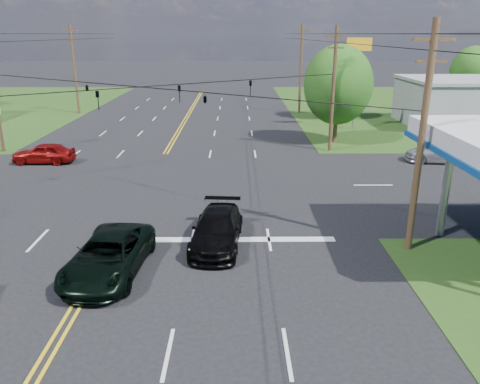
{
  "coord_description": "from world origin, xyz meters",
  "views": [
    {
      "loc": [
        5.51,
        -15.45,
        8.91
      ],
      "look_at": [
        5.7,
        6.0,
        1.63
      ],
      "focal_mm": 35.0,
      "sensor_mm": 36.0,
      "label": 1
    }
  ],
  "objects_px": {
    "retail_ne": "(477,104)",
    "tree_far_r": "(473,72)",
    "pole_left_far": "(74,68)",
    "tree_right_a": "(338,85)",
    "pole_ne": "(333,88)",
    "tree_right_b": "(338,80)",
    "pole_se": "(422,138)",
    "pickup_dkgreen": "(109,256)",
    "pole_right_far": "(301,68)",
    "suv_black": "(217,229)"
  },
  "relations": [
    {
      "from": "retail_ne",
      "to": "tree_far_r",
      "type": "distance_m",
      "value": 11.02
    },
    {
      "from": "pole_left_far",
      "to": "tree_right_a",
      "type": "relative_size",
      "value": 1.22
    },
    {
      "from": "pole_ne",
      "to": "tree_right_a",
      "type": "bearing_deg",
      "value": 71.57
    },
    {
      "from": "pole_ne",
      "to": "tree_right_b",
      "type": "height_order",
      "value": "pole_ne"
    },
    {
      "from": "pole_se",
      "to": "pickup_dkgreen",
      "type": "height_order",
      "value": "pole_se"
    },
    {
      "from": "pole_left_far",
      "to": "pole_right_far",
      "type": "distance_m",
      "value": 26.0
    },
    {
      "from": "pole_se",
      "to": "tree_far_r",
      "type": "relative_size",
      "value": 1.25
    },
    {
      "from": "pole_left_far",
      "to": "pickup_dkgreen",
      "type": "xyz_separation_m",
      "value": [
        13.57,
        -39.08,
        -4.4
      ]
    },
    {
      "from": "pickup_dkgreen",
      "to": "suv_black",
      "type": "xyz_separation_m",
      "value": [
        4.1,
        2.58,
        -0.03
      ]
    },
    {
      "from": "pole_ne",
      "to": "tree_right_b",
      "type": "relative_size",
      "value": 1.34
    },
    {
      "from": "retail_ne",
      "to": "tree_right_b",
      "type": "height_order",
      "value": "tree_right_b"
    },
    {
      "from": "tree_right_a",
      "to": "suv_black",
      "type": "relative_size",
      "value": 1.62
    },
    {
      "from": "retail_ne",
      "to": "pole_right_far",
      "type": "bearing_deg",
      "value": 154.8
    },
    {
      "from": "tree_right_a",
      "to": "tree_far_r",
      "type": "relative_size",
      "value": 1.07
    },
    {
      "from": "retail_ne",
      "to": "pole_left_far",
      "type": "height_order",
      "value": "pole_left_far"
    },
    {
      "from": "retail_ne",
      "to": "pole_ne",
      "type": "height_order",
      "value": "pole_ne"
    },
    {
      "from": "tree_right_a",
      "to": "tree_far_r",
      "type": "distance_m",
      "value": 26.91
    },
    {
      "from": "pole_ne",
      "to": "tree_far_r",
      "type": "bearing_deg",
      "value": 45.0
    },
    {
      "from": "pole_se",
      "to": "tree_right_b",
      "type": "distance_m",
      "value": 33.19
    },
    {
      "from": "suv_black",
      "to": "pickup_dkgreen",
      "type": "bearing_deg",
      "value": -143.18
    },
    {
      "from": "pole_right_far",
      "to": "tree_right_b",
      "type": "distance_m",
      "value": 5.4
    },
    {
      "from": "tree_far_r",
      "to": "pickup_dkgreen",
      "type": "height_order",
      "value": "tree_far_r"
    },
    {
      "from": "pole_right_far",
      "to": "tree_right_b",
      "type": "xyz_separation_m",
      "value": [
        3.5,
        -4.0,
        -0.95
      ]
    },
    {
      "from": "pole_right_far",
      "to": "tree_right_a",
      "type": "height_order",
      "value": "pole_right_far"
    },
    {
      "from": "tree_right_a",
      "to": "suv_black",
      "type": "xyz_separation_m",
      "value": [
        -9.33,
        -20.5,
        -4.13
      ]
    },
    {
      "from": "pole_ne",
      "to": "pole_left_far",
      "type": "distance_m",
      "value": 32.2
    },
    {
      "from": "pole_left_far",
      "to": "tree_right_a",
      "type": "xyz_separation_m",
      "value": [
        27.0,
        -16.0,
        -0.3
      ]
    },
    {
      "from": "pole_ne",
      "to": "tree_far_r",
      "type": "relative_size",
      "value": 1.25
    },
    {
      "from": "tree_far_r",
      "to": "pickup_dkgreen",
      "type": "distance_m",
      "value": 53.1
    },
    {
      "from": "pole_right_far",
      "to": "suv_black",
      "type": "bearing_deg",
      "value": -102.86
    },
    {
      "from": "pole_se",
      "to": "pole_left_far",
      "type": "xyz_separation_m",
      "value": [
        -26.0,
        37.0,
        0.25
      ]
    },
    {
      "from": "pole_ne",
      "to": "pole_right_far",
      "type": "distance_m",
      "value": 19.0
    },
    {
      "from": "retail_ne",
      "to": "tree_right_a",
      "type": "xyz_separation_m",
      "value": [
        -16.0,
        -8.0,
        2.67
      ]
    },
    {
      "from": "pole_right_far",
      "to": "suv_black",
      "type": "distance_m",
      "value": 37.7
    },
    {
      "from": "retail_ne",
      "to": "pole_ne",
      "type": "xyz_separation_m",
      "value": [
        -17.0,
        -11.0,
        2.72
      ]
    },
    {
      "from": "tree_right_a",
      "to": "pickup_dkgreen",
      "type": "distance_m",
      "value": 27.02
    },
    {
      "from": "pole_ne",
      "to": "pole_right_far",
      "type": "height_order",
      "value": "pole_right_far"
    },
    {
      "from": "pole_se",
      "to": "tree_far_r",
      "type": "xyz_separation_m",
      "value": [
        21.0,
        39.0,
        -0.37
      ]
    },
    {
      "from": "retail_ne",
      "to": "tree_right_a",
      "type": "height_order",
      "value": "tree_right_a"
    },
    {
      "from": "tree_right_a",
      "to": "suv_black",
      "type": "height_order",
      "value": "tree_right_a"
    },
    {
      "from": "pole_right_far",
      "to": "pickup_dkgreen",
      "type": "height_order",
      "value": "pole_right_far"
    },
    {
      "from": "pole_left_far",
      "to": "pole_right_far",
      "type": "bearing_deg",
      "value": 0.0
    },
    {
      "from": "tree_far_r",
      "to": "suv_black",
      "type": "xyz_separation_m",
      "value": [
        -29.33,
        -38.5,
        -3.81
      ]
    },
    {
      "from": "retail_ne",
      "to": "suv_black",
      "type": "distance_m",
      "value": 38.16
    },
    {
      "from": "retail_ne",
      "to": "tree_right_a",
      "type": "bearing_deg",
      "value": -153.43
    },
    {
      "from": "pole_se",
      "to": "tree_right_a",
      "type": "xyz_separation_m",
      "value": [
        1.0,
        21.0,
        -0.05
      ]
    },
    {
      "from": "retail_ne",
      "to": "pole_left_far",
      "type": "distance_m",
      "value": 43.84
    },
    {
      "from": "pole_se",
      "to": "pole_right_far",
      "type": "bearing_deg",
      "value": 90.0
    },
    {
      "from": "pole_left_far",
      "to": "tree_far_r",
      "type": "relative_size",
      "value": 1.31
    },
    {
      "from": "retail_ne",
      "to": "tree_far_r",
      "type": "bearing_deg",
      "value": 68.2
    }
  ]
}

